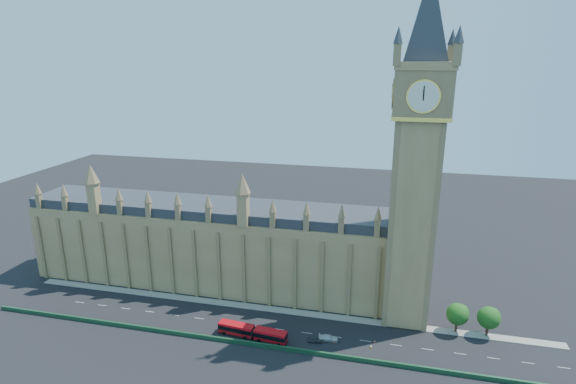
% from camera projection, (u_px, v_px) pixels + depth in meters
% --- Properties ---
extents(ground, '(400.00, 400.00, 0.00)m').
position_uv_depth(ground, '(265.00, 327.00, 126.39)').
color(ground, black).
rests_on(ground, ground).
extents(palace_westminster, '(120.00, 20.00, 28.00)m').
position_uv_depth(palace_westminster, '(210.00, 244.00, 148.44)').
color(palace_westminster, olive).
rests_on(palace_westminster, ground).
extents(elizabeth_tower, '(20.59, 20.59, 105.00)m').
position_uv_depth(elizabeth_tower, '(419.00, 132.00, 115.67)').
color(elizabeth_tower, olive).
rests_on(elizabeth_tower, ground).
extents(bridge_parapet, '(160.00, 0.60, 1.20)m').
position_uv_depth(bridge_parapet, '(256.00, 344.00, 117.82)').
color(bridge_parapet, '#1E4C2D').
rests_on(bridge_parapet, ground).
extents(kerb_north, '(160.00, 3.00, 0.16)m').
position_uv_depth(kerb_north, '(274.00, 309.00, 135.24)').
color(kerb_north, gray).
rests_on(kerb_north, ground).
extents(tree_east_near, '(6.00, 6.00, 8.50)m').
position_uv_depth(tree_east_near, '(458.00, 314.00, 122.82)').
color(tree_east_near, '#382619').
rests_on(tree_east_near, ground).
extents(tree_east_far, '(6.00, 6.00, 8.50)m').
position_uv_depth(tree_east_far, '(490.00, 317.00, 121.08)').
color(tree_east_far, '#382619').
rests_on(tree_east_far, ground).
extents(red_bus, '(19.56, 4.80, 3.29)m').
position_uv_depth(red_bus, '(252.00, 332.00, 121.16)').
color(red_bus, red).
rests_on(red_bus, ground).
extents(car_grey, '(4.10, 1.91, 1.36)m').
position_uv_depth(car_grey, '(315.00, 340.00, 119.66)').
color(car_grey, '#383B3F').
rests_on(car_grey, ground).
extents(car_silver, '(4.62, 1.73, 1.51)m').
position_uv_depth(car_silver, '(268.00, 334.00, 122.19)').
color(car_silver, '#A8ABB0').
rests_on(car_silver, ground).
extents(car_white, '(5.35, 2.47, 1.52)m').
position_uv_depth(car_white, '(328.00, 338.00, 120.28)').
color(car_white, silver).
rests_on(car_white, ground).
extents(cone_a, '(0.47, 0.47, 0.62)m').
position_uv_depth(cone_a, '(375.00, 341.00, 119.55)').
color(cone_a, black).
rests_on(cone_a, ground).
extents(cone_b, '(0.45, 0.45, 0.64)m').
position_uv_depth(cone_b, '(334.00, 342.00, 119.29)').
color(cone_b, black).
rests_on(cone_b, ground).
extents(cone_c, '(0.61, 0.61, 0.75)m').
position_uv_depth(cone_c, '(371.00, 347.00, 117.31)').
color(cone_c, black).
rests_on(cone_c, ground).
extents(cone_d, '(0.48, 0.48, 0.68)m').
position_uv_depth(cone_d, '(324.00, 335.00, 122.12)').
color(cone_d, black).
rests_on(cone_d, ground).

